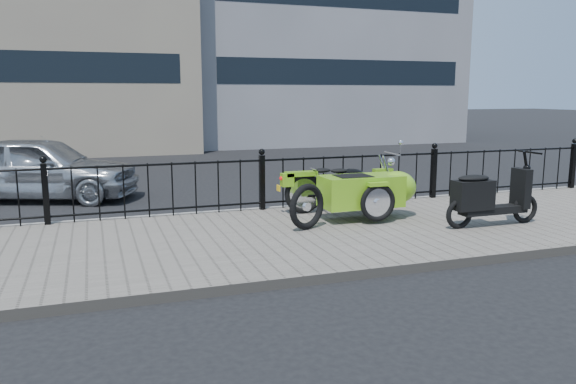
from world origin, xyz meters
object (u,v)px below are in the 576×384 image
object	(u,v)px
scooter	(488,198)
motorcycle_sidecar	(367,189)
spare_tire	(307,207)
sedan_car	(40,168)

from	to	relation	value
scooter	motorcycle_sidecar	bearing A→B (deg)	140.49
spare_tire	sedan_car	xyz separation A→B (m)	(-4.01, 4.62, 0.19)
spare_tire	sedan_car	world-z (taller)	sedan_car
spare_tire	scooter	bearing A→B (deg)	-14.86
scooter	sedan_car	size ratio (longest dim) A/B	0.44
motorcycle_sidecar	scooter	bearing A→B (deg)	-39.51
spare_tire	sedan_car	bearing A→B (deg)	130.94
sedan_car	spare_tire	bearing A→B (deg)	-119.09
motorcycle_sidecar	sedan_car	bearing A→B (deg)	141.75
motorcycle_sidecar	spare_tire	world-z (taller)	motorcycle_sidecar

